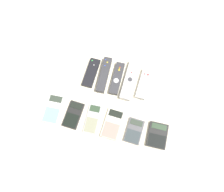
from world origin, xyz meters
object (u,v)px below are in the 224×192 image
calculator_4 (134,131)px  calculator_0 (53,109)px  calculator_1 (73,115)px  calculator_2 (93,119)px  remote_0 (91,73)px  remote_4 (144,84)px  remote_1 (104,75)px  remote_3 (130,80)px  calculator_3 (113,124)px  remote_2 (116,78)px  calculator_5 (157,135)px

calculator_4 → calculator_0: bearing=-178.0°
calculator_1 → calculator_2: 0.09m
remote_0 → remote_4: bearing=2.7°
remote_1 → calculator_0: bearing=-131.3°
remote_3 → calculator_3: bearing=-95.6°
calculator_1 → calculator_0: bearing=-179.4°
calculator_0 → calculator_3: (0.29, 0.00, -0.00)m
calculator_2 → remote_3: bearing=58.9°
remote_0 → remote_4: 0.27m
remote_3 → calculator_4: remote_3 is taller
calculator_0 → remote_2: bearing=39.5°
calculator_5 → calculator_0: bearing=179.0°
calculator_3 → calculator_4: 0.11m
calculator_0 → calculator_2: size_ratio=1.02×
remote_1 → remote_3: size_ratio=0.91×
remote_2 → remote_4: size_ratio=1.07×
remote_1 → calculator_2: size_ratio=1.32×
remote_3 → calculator_0: 0.40m
calculator_0 → remote_0: bearing=59.0°
remote_0 → calculator_0: 0.26m
calculator_1 → remote_0: bearing=87.3°
remote_3 → calculator_4: (0.08, -0.24, -0.01)m
calculator_1 → calculator_4: bearing=1.9°
remote_1 → calculator_4: size_ratio=1.60×
remote_3 → remote_4: (0.07, 0.00, -0.00)m
remote_4 → calculator_4: bearing=-86.3°
remote_4 → calculator_1: size_ratio=1.23×
calculator_4 → calculator_3: bearing=179.0°
remote_1 → remote_4: size_ratio=1.18×
calculator_2 → remote_1: bearing=88.9°
remote_1 → calculator_5: 0.39m
remote_3 → calculator_3: (-0.03, -0.23, -0.00)m
remote_3 → calculator_2: size_ratio=1.44×
remote_2 → calculator_0: 0.34m
remote_3 → calculator_1: bearing=-131.6°
remote_0 → calculator_5: same height
remote_1 → calculator_2: (0.01, -0.23, -0.01)m
remote_0 → remote_2: 0.13m
remote_0 → remote_3: 0.20m
remote_2 → calculator_3: size_ratio=1.17×
remote_1 → calculator_0: remote_1 is taller
remote_0 → calculator_0: size_ratio=1.07×
remote_2 → calculator_1: (-0.15, -0.23, -0.00)m
remote_1 → remote_2: (0.06, -0.00, -0.00)m
remote_0 → remote_4: remote_4 is taller
calculator_1 → calculator_2: size_ratio=0.91×
calculator_2 → calculator_3: calculator_3 is taller
remote_1 → calculator_1: (-0.09, -0.24, -0.01)m
remote_4 → calculator_3: size_ratio=1.09×
remote_0 → calculator_5: 0.45m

